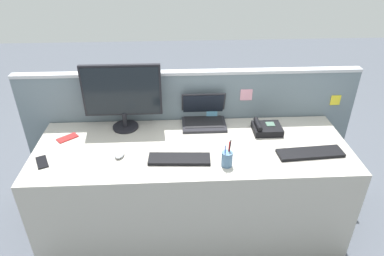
# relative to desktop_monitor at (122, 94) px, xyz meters

# --- Properties ---
(ground_plane) EXTENTS (10.00, 10.00, 0.00)m
(ground_plane) POSITION_rel_desktop_monitor_xyz_m (0.50, -0.29, -1.04)
(ground_plane) COLOR #4C515B
(desk) EXTENTS (2.20, 0.77, 0.75)m
(desk) POSITION_rel_desktop_monitor_xyz_m (0.50, -0.29, -0.66)
(desk) COLOR #ADA89E
(desk) RESTS_ON ground_plane
(cubicle_divider) EXTENTS (2.63, 0.07, 1.15)m
(cubicle_divider) POSITION_rel_desktop_monitor_xyz_m (0.50, 0.13, -0.46)
(cubicle_divider) COLOR slate
(cubicle_divider) RESTS_ON ground_plane
(desktop_monitor) EXTENTS (0.57, 0.19, 0.50)m
(desktop_monitor) POSITION_rel_desktop_monitor_xyz_m (0.00, 0.00, 0.00)
(desktop_monitor) COLOR black
(desktop_monitor) RESTS_ON desk
(laptop) EXTENTS (0.33, 0.26, 0.25)m
(laptop) POSITION_rel_desktop_monitor_xyz_m (0.60, 0.04, -0.22)
(laptop) COLOR #232328
(laptop) RESTS_ON desk
(desk_phone) EXTENTS (0.21, 0.18, 0.09)m
(desk_phone) POSITION_rel_desktop_monitor_xyz_m (1.05, -0.13, -0.25)
(desk_phone) COLOR black
(desk_phone) RESTS_ON desk
(keyboard_main) EXTENTS (0.41, 0.15, 0.02)m
(keyboard_main) POSITION_rel_desktop_monitor_xyz_m (0.40, -0.45, -0.27)
(keyboard_main) COLOR black
(keyboard_main) RESTS_ON desk
(keyboard_spare) EXTENTS (0.45, 0.16, 0.02)m
(keyboard_spare) POSITION_rel_desktop_monitor_xyz_m (1.29, -0.43, -0.27)
(keyboard_spare) COLOR black
(keyboard_spare) RESTS_ON desk
(computer_mouse_right_hand) EXTENTS (0.07, 0.11, 0.03)m
(computer_mouse_right_hand) POSITION_rel_desktop_monitor_xyz_m (0.00, -0.38, -0.27)
(computer_mouse_right_hand) COLOR #B2B5BC
(computer_mouse_right_hand) RESTS_ON desk
(pen_cup) EXTENTS (0.07, 0.07, 0.19)m
(pen_cup) POSITION_rel_desktop_monitor_xyz_m (0.70, -0.52, -0.23)
(pen_cup) COLOR #4C7093
(pen_cup) RESTS_ON desk
(cell_phone_black_slab) EXTENTS (0.12, 0.16, 0.01)m
(cell_phone_black_slab) POSITION_rel_desktop_monitor_xyz_m (-0.50, -0.43, -0.28)
(cell_phone_black_slab) COLOR black
(cell_phone_black_slab) RESTS_ON desk
(cell_phone_red_case) EXTENTS (0.15, 0.14, 0.01)m
(cell_phone_red_case) POSITION_rel_desktop_monitor_xyz_m (-0.41, -0.14, -0.28)
(cell_phone_red_case) COLOR #B22323
(cell_phone_red_case) RESTS_ON desk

